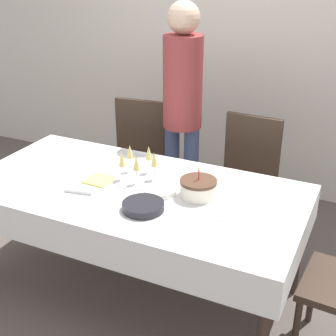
{
  "coord_description": "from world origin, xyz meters",
  "views": [
    {
      "loc": [
        1.21,
        -2.09,
        1.98
      ],
      "look_at": [
        0.18,
        0.09,
        0.86
      ],
      "focal_mm": 50.0,
      "sensor_mm": 36.0,
      "label": 1
    }
  ],
  "objects": [
    {
      "name": "dining_table",
      "position": [
        0.0,
        0.0,
        0.64
      ],
      "size": [
        1.96,
        0.98,
        0.74
      ],
      "color": "white",
      "rests_on": "ground_plane"
    },
    {
      "name": "person_standing",
      "position": [
        -0.08,
        0.87,
        1.03
      ],
      "size": [
        0.28,
        0.28,
        1.7
      ],
      "color": "#3F4C72",
      "rests_on": "ground_plane"
    },
    {
      "name": "dining_chair_far_left",
      "position": [
        -0.44,
        0.81,
        0.53
      ],
      "size": [
        0.46,
        0.46,
        0.96
      ],
      "color": "#38281E",
      "rests_on": "ground_plane"
    },
    {
      "name": "plate_stack_dessert",
      "position": [
        0.17,
        0.0,
        0.76
      ],
      "size": [
        0.18,
        0.18,
        0.03
      ],
      "color": "silver",
      "rests_on": "dining_table"
    },
    {
      "name": "fork_pile",
      "position": [
        -0.25,
        -0.18,
        0.75
      ],
      "size": [
        0.18,
        0.09,
        0.02
      ],
      "color": "silver",
      "rests_on": "dining_table"
    },
    {
      "name": "birthday_cake",
      "position": [
        0.38,
        0.06,
        0.79
      ],
      "size": [
        0.21,
        0.21,
        0.17
      ],
      "color": "silver",
      "rests_on": "dining_table"
    },
    {
      "name": "napkin_pile",
      "position": [
        -0.23,
        -0.01,
        0.75
      ],
      "size": [
        0.15,
        0.15,
        0.01
      ],
      "color": "#E0D166",
      "rests_on": "dining_table"
    },
    {
      "name": "dining_chair_far_right",
      "position": [
        0.44,
        0.81,
        0.53
      ],
      "size": [
        0.44,
        0.44,
        0.96
      ],
      "color": "#38281E",
      "rests_on": "ground_plane"
    },
    {
      "name": "wall_back",
      "position": [
        0.0,
        1.77,
        1.35
      ],
      "size": [
        8.0,
        0.05,
        2.7
      ],
      "color": "silver",
      "rests_on": "ground_plane"
    },
    {
      "name": "plate_stack_main",
      "position": [
        0.17,
        -0.21,
        0.76
      ],
      "size": [
        0.22,
        0.22,
        0.04
      ],
      "color": "black",
      "rests_on": "dining_table"
    },
    {
      "name": "ground_plane",
      "position": [
        0.0,
        0.0,
        0.0
      ],
      "size": [
        12.0,
        12.0,
        0.0
      ],
      "primitive_type": "plane",
      "color": "#564C47"
    },
    {
      "name": "champagne_tray",
      "position": [
        -0.03,
        0.12,
        0.82
      ],
      "size": [
        0.33,
        0.33,
        0.18
      ],
      "color": "silver",
      "rests_on": "dining_table"
    },
    {
      "name": "cake_knife",
      "position": [
        0.44,
        -0.15,
        0.74
      ],
      "size": [
        0.3,
        0.03,
        0.0
      ],
      "color": "silver",
      "rests_on": "dining_table"
    }
  ]
}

